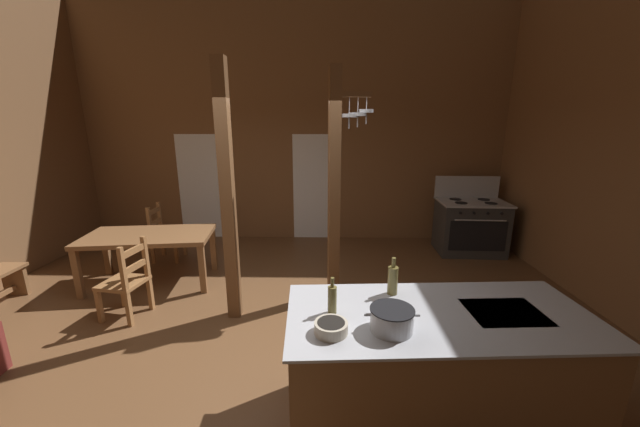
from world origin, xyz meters
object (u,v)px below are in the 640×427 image
(ladderback_chair_by_post, at_px, (127,281))
(ladderback_chair_near_window, at_px, (165,234))
(bottle_tall_on_counter, at_px, (393,280))
(mixing_bowl_on_counter, at_px, (331,328))
(dining_table, at_px, (149,240))
(stove_range, at_px, (470,226))
(stockpot_on_counter, at_px, (392,319))
(bottle_short_on_counter, at_px, (332,299))
(kitchen_island, at_px, (434,369))

(ladderback_chair_by_post, bearing_deg, ladderback_chair_near_window, 102.09)
(bottle_tall_on_counter, bearing_deg, mixing_bowl_on_counter, -131.95)
(dining_table, relative_size, ladderback_chair_near_window, 1.89)
(stove_range, xyz_separation_m, dining_table, (-5.05, -1.37, 0.17))
(stockpot_on_counter, bearing_deg, ladderback_chair_near_window, 132.05)
(mixing_bowl_on_counter, xyz_separation_m, bottle_short_on_counter, (0.01, 0.25, 0.07))
(stove_range, distance_m, ladderback_chair_near_window, 5.29)
(dining_table, xyz_separation_m, mixing_bowl_on_counter, (2.54, -2.63, 0.33))
(ladderback_chair_by_post, xyz_separation_m, bottle_tall_on_counter, (2.86, -1.18, 0.61))
(dining_table, distance_m, bottle_tall_on_counter, 3.70)
(ladderback_chair_by_post, height_order, bottle_tall_on_counter, bottle_tall_on_counter)
(ladderback_chair_near_window, relative_size, bottle_short_on_counter, 3.54)
(ladderback_chair_near_window, relative_size, mixing_bowl_on_counter, 4.38)
(kitchen_island, xyz_separation_m, bottle_tall_on_counter, (-0.29, 0.28, 0.59))
(dining_table, height_order, bottle_short_on_counter, bottle_short_on_counter)
(stove_range, bearing_deg, stockpot_on_counter, -118.23)
(stove_range, xyz_separation_m, bottle_short_on_counter, (-2.50, -3.74, 0.56))
(ladderback_chair_near_window, distance_m, bottle_tall_on_counter, 4.45)
(ladderback_chair_near_window, xyz_separation_m, mixing_bowl_on_counter, (2.76, -3.53, 0.52))
(kitchen_island, distance_m, mixing_bowl_on_counter, 0.96)
(kitchen_island, bearing_deg, bottle_tall_on_counter, 135.33)
(kitchen_island, distance_m, ladderback_chair_by_post, 3.46)
(bottle_tall_on_counter, bearing_deg, dining_table, 145.44)
(kitchen_island, distance_m, bottle_tall_on_counter, 0.71)
(ladderback_chair_near_window, height_order, mixing_bowl_on_counter, mixing_bowl_on_counter)
(kitchen_island, xyz_separation_m, dining_table, (-3.31, 2.37, 0.18))
(mixing_bowl_on_counter, bearing_deg, bottle_short_on_counter, 87.57)
(stove_range, distance_m, bottle_short_on_counter, 4.54)
(stove_range, xyz_separation_m, mixing_bowl_on_counter, (-2.51, -3.99, 0.49))
(bottle_tall_on_counter, xyz_separation_m, bottle_short_on_counter, (-0.48, -0.29, -0.01))
(dining_table, height_order, ladderback_chair_by_post, ladderback_chair_by_post)
(ladderback_chair_near_window, bearing_deg, ladderback_chair_by_post, -77.91)
(stove_range, xyz_separation_m, bottle_tall_on_counter, (-2.02, -3.45, 0.58))
(stove_range, height_order, ladderback_chair_near_window, stove_range)
(stockpot_on_counter, bearing_deg, bottle_tall_on_counter, 79.20)
(stove_range, xyz_separation_m, ladderback_chair_by_post, (-4.88, -2.27, -0.03))
(bottle_short_on_counter, bearing_deg, mixing_bowl_on_counter, -92.43)
(bottle_tall_on_counter, relative_size, bottle_short_on_counter, 1.13)
(ladderback_chair_near_window, distance_m, ladderback_chair_by_post, 1.86)
(bottle_short_on_counter, bearing_deg, stove_range, 56.24)
(kitchen_island, height_order, mixing_bowl_on_counter, mixing_bowl_on_counter)
(ladderback_chair_by_post, bearing_deg, dining_table, 100.64)
(ladderback_chair_near_window, relative_size, bottle_tall_on_counter, 3.15)
(ladderback_chair_near_window, bearing_deg, bottle_tall_on_counter, -42.67)
(mixing_bowl_on_counter, bearing_deg, ladderback_chair_near_window, 127.95)
(stove_range, height_order, ladderback_chair_by_post, stove_range)
(stove_range, distance_m, ladderback_chair_by_post, 5.38)
(mixing_bowl_on_counter, bearing_deg, ladderback_chair_by_post, 144.01)
(stove_range, relative_size, ladderback_chair_by_post, 1.39)
(ladderback_chair_near_window, bearing_deg, stove_range, 4.97)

